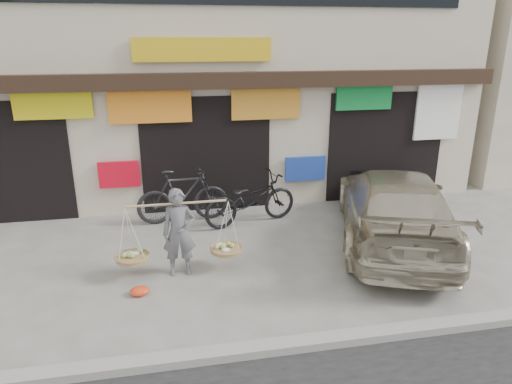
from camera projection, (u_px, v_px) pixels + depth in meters
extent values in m
plane|color=gray|center=(227.00, 279.00, 7.85)|extent=(70.00, 70.00, 0.00)
cube|color=gray|center=(247.00, 350.00, 5.97)|extent=(70.00, 0.25, 0.12)
cube|color=beige|center=(194.00, 54.00, 12.77)|extent=(14.00, 6.00, 7.00)
cube|color=black|center=(204.00, 81.00, 9.98)|extent=(14.00, 0.35, 0.35)
cube|color=black|center=(2.00, 161.00, 10.09)|extent=(3.00, 0.60, 2.70)
cube|color=black|center=(205.00, 152.00, 10.90)|extent=(3.00, 0.60, 2.70)
cube|color=black|center=(381.00, 144.00, 11.71)|extent=(3.00, 0.60, 2.70)
cube|color=yellow|center=(53.00, 105.00, 9.61)|extent=(1.60, 0.08, 0.60)
cube|color=orange|center=(150.00, 107.00, 10.01)|extent=(1.80, 0.08, 0.70)
cube|color=orange|center=(266.00, 104.00, 10.48)|extent=(1.60, 0.08, 0.70)
cube|color=#118337|center=(364.00, 97.00, 10.88)|extent=(1.40, 0.08, 0.60)
cube|color=white|center=(438.00, 111.00, 11.37)|extent=(1.20, 0.08, 1.40)
cube|color=red|center=(119.00, 174.00, 10.34)|extent=(0.90, 0.08, 0.60)
cube|color=#2141AA|center=(305.00, 169.00, 11.17)|extent=(1.00, 0.08, 0.60)
cube|color=gold|center=(203.00, 50.00, 9.84)|extent=(3.00, 0.08, 0.50)
imported|color=#5E5E63|center=(179.00, 233.00, 7.80)|extent=(0.57, 0.38, 1.56)
cylinder|color=tan|center=(177.00, 204.00, 7.63)|extent=(1.65, 0.05, 0.04)
cylinder|color=#977948|center=(132.00, 258.00, 7.78)|extent=(0.56, 0.56, 0.07)
ellipsoid|color=#A5BF66|center=(132.00, 255.00, 7.76)|extent=(0.39, 0.39, 0.10)
cylinder|color=#977948|center=(226.00, 250.00, 8.08)|extent=(0.56, 0.56, 0.07)
ellipsoid|color=#A5BF66|center=(226.00, 246.00, 8.06)|extent=(0.39, 0.39, 0.10)
imported|color=black|center=(183.00, 196.00, 10.13)|extent=(2.08, 0.74, 1.23)
imported|color=black|center=(251.00, 199.00, 10.05)|extent=(2.29, 1.30, 1.14)
imported|color=#B5AB92|center=(393.00, 206.00, 9.17)|extent=(3.62, 5.44, 1.46)
cube|color=black|center=(380.00, 180.00, 11.47)|extent=(1.64, 0.66, 0.45)
cube|color=silver|center=(379.00, 183.00, 11.56)|extent=(0.43, 0.17, 0.12)
ellipsoid|color=#F43D17|center=(140.00, 291.00, 7.35)|extent=(0.31, 0.25, 0.14)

